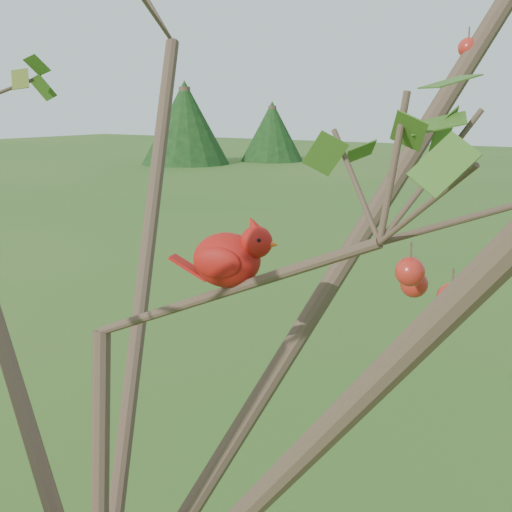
{
  "coord_description": "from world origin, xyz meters",
  "views": [
    {
      "loc": [
        0.94,
        -0.85,
        2.39
      ],
      "look_at": [
        0.32,
        0.09,
        2.15
      ],
      "focal_mm": 50.0,
      "sensor_mm": 36.0,
      "label": 1
    }
  ],
  "objects": [
    {
      "name": "cardinal",
      "position": [
        0.28,
        0.07,
        2.14
      ],
      "size": [
        0.19,
        0.11,
        0.13
      ],
      "rotation": [
        0.0,
        0.0,
        0.28
      ],
      "color": "#B9100F",
      "rests_on": "ground"
    },
    {
      "name": "crabapple_tree",
      "position": [
        0.03,
        -0.02,
        2.12
      ],
      "size": [
        2.35,
        2.05,
        2.95
      ],
      "color": "#422E23",
      "rests_on": "ground"
    }
  ]
}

